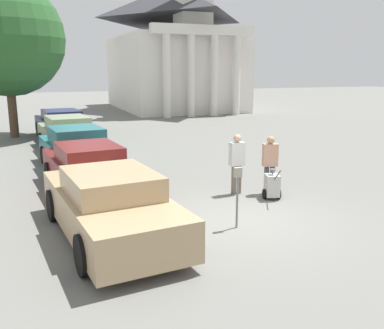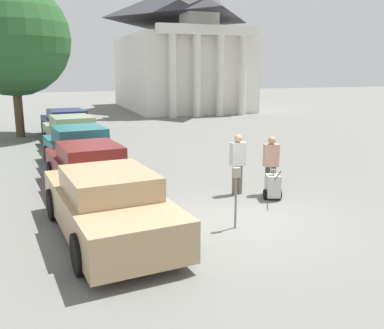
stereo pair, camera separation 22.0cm
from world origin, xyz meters
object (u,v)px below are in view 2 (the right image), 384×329
Objects in this scene: parked_car_teal at (79,149)px; parking_meter at (236,186)px; parked_car_navy at (67,125)px; person_worker at (238,160)px; person_supervisor at (271,162)px; equipment_cart at (273,186)px; parked_car_maroon at (90,170)px; parked_car_tan at (108,205)px; church at (180,42)px; parked_car_sage at (72,135)px.

parked_car_teal is 7.78m from parking_meter.
parked_car_teal reaches higher than parked_car_navy.
person_supervisor is at bearing 160.22° from person_worker.
parking_meter is 2.99m from person_supervisor.
parked_car_maroon is at bearing 169.20° from equipment_cart.
parked_car_tan is 3.69× the size of parking_meter.
church is at bearing 93.30° from equipment_cart.
parked_car_maroon is 5.22m from equipment_cart.
parked_car_sage is at bearing 83.56° from parked_car_teal.
parked_car_sage is at bearing 83.56° from parked_car_maroon.
person_supervisor is at bearing 45.50° from parking_meter.
church reaches higher than parked_car_navy.
parked_car_tan is at bearing -96.44° from parked_car_sage.
church is (10.70, 24.55, 5.05)m from parked_car_maroon.
person_worker reaches higher than parked_car_tan.
parked_car_sage is (-0.00, 3.60, 0.01)m from parked_car_teal.
parking_meter is (2.76, -14.51, 0.27)m from parked_car_navy.
parked_car_navy is at bearing -73.20° from person_worker.
parked_car_maroon is 0.93× the size of parked_car_navy.
parked_car_teal reaches higher than equipment_cart.
equipment_cart is at bearing -56.89° from parked_car_teal.
parking_meter is at bearing -75.65° from parked_car_teal.
parked_car_sage is 3.12× the size of person_supervisor.
church is (6.05, 26.90, 5.35)m from equipment_cart.
parked_car_teal reaches higher than parked_car_maroon.
parked_car_sage is at bearing 83.56° from parked_car_tan.
equipment_cart is 0.04× the size of church.
church reaches higher than parked_car_sage.
church is at bearing 74.45° from parking_meter.
parking_meter is at bearing -82.19° from parked_car_sage.
person_worker is at bearing 147.13° from equipment_cart.
parked_car_maroon is at bearing -96.45° from parked_car_teal.
parked_car_tan is 4.80m from equipment_cart.
church is at bearing -105.84° from person_worker.
person_supervisor is (4.86, -1.85, 0.27)m from parked_car_maroon.
equipment_cart is at bearing 129.81° from person_worker.
person_worker reaches higher than parked_car_maroon.
parked_car_teal is at bearing 145.52° from equipment_cart.
parked_car_tan reaches higher than parked_car_maroon.
person_supervisor is (4.86, -12.37, 0.25)m from parked_car_navy.
parked_car_maroon is 10.52m from parked_car_navy.
parked_car_teal is 24.33m from church.
parked_car_navy reaches higher than equipment_cart.
parking_meter is 0.81× the size of person_worker.
parked_car_teal is 7.24m from parked_car_navy.
parked_car_teal is at bearing -52.07° from person_worker.
parking_meter is at bearing -61.71° from parked_car_maroon.
person_supervisor is 1.67× the size of equipment_cart.
person_worker is (3.96, -8.43, 0.28)m from parked_car_sage.
parking_meter is 0.06× the size of church.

